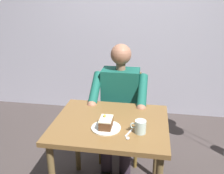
% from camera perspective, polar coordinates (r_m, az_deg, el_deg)
% --- Properties ---
extents(cafe_rear_panel, '(6.40, 0.12, 3.00)m').
position_cam_1_polar(cafe_rear_panel, '(3.50, 4.78, 17.76)').
color(cafe_rear_panel, '#ACA9BB').
rests_on(cafe_rear_panel, ground).
extents(dining_table, '(0.88, 0.73, 0.74)m').
position_cam_1_polar(dining_table, '(2.01, -0.33, -10.46)').
color(dining_table, brown).
rests_on(dining_table, ground).
extents(chair, '(0.42, 0.42, 0.90)m').
position_cam_1_polar(chair, '(2.68, 2.14, -5.52)').
color(chair, brown).
rests_on(chair, ground).
extents(seated_person, '(0.53, 0.58, 1.23)m').
position_cam_1_polar(seated_person, '(2.46, 1.67, -4.25)').
color(seated_person, '#155448').
rests_on(seated_person, ground).
extents(dessert_plate, '(0.22, 0.22, 0.01)m').
position_cam_1_polar(dessert_plate, '(1.87, -1.36, -9.23)').
color(dessert_plate, white).
rests_on(dessert_plate, dining_table).
extents(cake_slice, '(0.09, 0.13, 0.09)m').
position_cam_1_polar(cake_slice, '(1.85, -1.38, -8.10)').
color(cake_slice, brown).
rests_on(cake_slice, dessert_plate).
extents(coffee_cup, '(0.12, 0.08, 0.10)m').
position_cam_1_polar(coffee_cup, '(1.81, 6.42, -8.90)').
color(coffee_cup, silver).
rests_on(coffee_cup, dining_table).
extents(dessert_spoon, '(0.05, 0.14, 0.01)m').
position_cam_1_polar(dessert_spoon, '(1.78, 3.69, -10.97)').
color(dessert_spoon, silver).
rests_on(dessert_spoon, dining_table).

